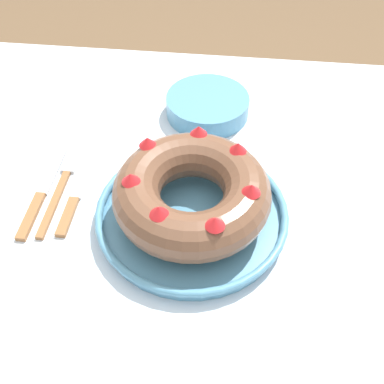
# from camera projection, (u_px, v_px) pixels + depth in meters

# --- Properties ---
(dining_table) EXTENTS (1.39, 0.97, 0.75)m
(dining_table) POSITION_uv_depth(u_px,v_px,m) (192.00, 253.00, 0.77)
(dining_table) COLOR silver
(dining_table) RESTS_ON ground_plane
(serving_dish) EXTENTS (0.30, 0.30, 0.03)m
(serving_dish) POSITION_uv_depth(u_px,v_px,m) (192.00, 213.00, 0.70)
(serving_dish) COLOR #518EB2
(serving_dish) RESTS_ON dining_table
(bundt_cake) EXTENTS (0.23, 0.23, 0.08)m
(bundt_cake) POSITION_uv_depth(u_px,v_px,m) (192.00, 192.00, 0.66)
(bundt_cake) COLOR brown
(bundt_cake) RESTS_ON serving_dish
(fork) EXTENTS (0.02, 0.20, 0.01)m
(fork) POSITION_uv_depth(u_px,v_px,m) (62.00, 184.00, 0.75)
(fork) COLOR #936038
(fork) RESTS_ON dining_table
(serving_knife) EXTENTS (0.02, 0.21, 0.01)m
(serving_knife) POSITION_uv_depth(u_px,v_px,m) (40.00, 196.00, 0.73)
(serving_knife) COLOR #936038
(serving_knife) RESTS_ON dining_table
(cake_knife) EXTENTS (0.02, 0.17, 0.01)m
(cake_knife) POSITION_uv_depth(u_px,v_px,m) (74.00, 200.00, 0.73)
(cake_knife) COLOR #936038
(cake_knife) RESTS_ON dining_table
(side_bowl) EXTENTS (0.16, 0.16, 0.04)m
(side_bowl) POSITION_uv_depth(u_px,v_px,m) (207.00, 106.00, 0.87)
(side_bowl) COLOR #518EB2
(side_bowl) RESTS_ON dining_table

